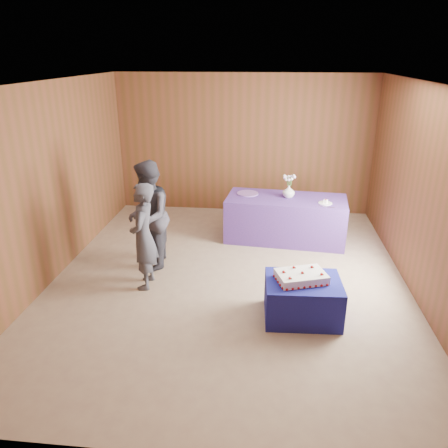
# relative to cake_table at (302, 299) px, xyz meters

# --- Properties ---
(ground) EXTENTS (6.00, 6.00, 0.00)m
(ground) POSITION_rel_cake_table_xyz_m (-0.98, 0.88, -0.25)
(ground) COLOR gray
(ground) RESTS_ON ground
(room_shell) EXTENTS (5.04, 6.04, 2.72)m
(room_shell) POSITION_rel_cake_table_xyz_m (-0.98, 0.88, 1.55)
(room_shell) COLOR brown
(room_shell) RESTS_ON ground
(cake_table) EXTENTS (0.93, 0.74, 0.50)m
(cake_table) POSITION_rel_cake_table_xyz_m (0.00, 0.00, 0.00)
(cake_table) COLOR navy
(cake_table) RESTS_ON ground
(serving_table) EXTENTS (2.08, 1.09, 0.75)m
(serving_table) POSITION_rel_cake_table_xyz_m (-0.15, 2.42, 0.12)
(serving_table) COLOR #5B328B
(serving_table) RESTS_ON ground
(sheet_cake) EXTENTS (0.69, 0.57, 0.14)m
(sheet_cake) POSITION_rel_cake_table_xyz_m (-0.03, 0.01, 0.30)
(sheet_cake) COLOR white
(sheet_cake) RESTS_ON cake_table
(vase) EXTENTS (0.24, 0.24, 0.21)m
(vase) POSITION_rel_cake_table_xyz_m (-0.12, 2.46, 0.61)
(vase) COLOR silver
(vase) RESTS_ON serving_table
(flower_spray) EXTENTS (0.21, 0.21, 0.16)m
(flower_spray) POSITION_rel_cake_table_xyz_m (-0.12, 2.46, 0.85)
(flower_spray) COLOR #386A2A
(flower_spray) RESTS_ON vase
(platter) EXTENTS (0.46, 0.46, 0.02)m
(platter) POSITION_rel_cake_table_xyz_m (-0.82, 2.57, 0.51)
(platter) COLOR #7E54A8
(platter) RESTS_ON serving_table
(plate) EXTENTS (0.28, 0.28, 0.01)m
(plate) POSITION_rel_cake_table_xyz_m (0.47, 2.20, 0.51)
(plate) COLOR white
(plate) RESTS_ON serving_table
(cake_slice) EXTENTS (0.08, 0.08, 0.07)m
(cake_slice) POSITION_rel_cake_table_xyz_m (0.47, 2.20, 0.54)
(cake_slice) COLOR white
(cake_slice) RESTS_ON plate
(knife) EXTENTS (0.25, 0.10, 0.00)m
(knife) POSITION_rel_cake_table_xyz_m (0.47, 2.02, 0.50)
(knife) COLOR silver
(knife) RESTS_ON serving_table
(guest_left) EXTENTS (0.39, 0.56, 1.48)m
(guest_left) POSITION_rel_cake_table_xyz_m (-2.11, 0.57, 0.49)
(guest_left) COLOR #393943
(guest_left) RESTS_ON ground
(guest_right) EXTENTS (0.73, 0.88, 1.63)m
(guest_right) POSITION_rel_cake_table_xyz_m (-2.19, 1.14, 0.57)
(guest_right) COLOR #36343F
(guest_right) RESTS_ON ground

